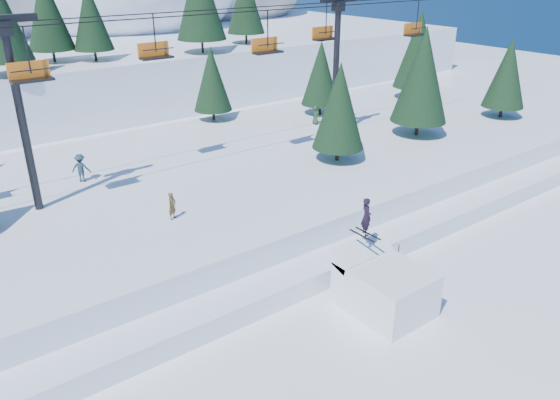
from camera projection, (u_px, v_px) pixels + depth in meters
ground at (388, 350)px, 23.23m from camera, size 160.00×160.00×0.00m
mid_shelf at (185, 191)px, 35.84m from camera, size 70.00×22.00×2.50m
berm at (276, 262)px, 28.84m from camera, size 70.00×6.00×1.10m
jump_kicker at (383, 286)px, 25.56m from camera, size 3.24×4.43×5.16m
chairlift at (206, 63)px, 33.76m from camera, size 46.00×3.21×10.28m
conifer_stand at (207, 103)px, 35.52m from camera, size 60.89×17.76×8.38m
distant_skiers at (106, 181)px, 31.82m from camera, size 30.37×9.89×1.83m
banner_near at (412, 241)px, 30.95m from camera, size 2.84×0.41×0.90m
banner_far at (401, 226)px, 32.73m from camera, size 2.84×0.37×0.90m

